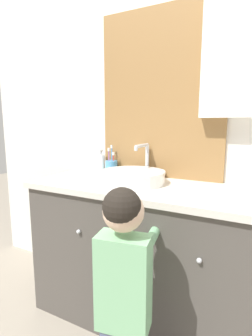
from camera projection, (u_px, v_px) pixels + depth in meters
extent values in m
cube|color=silver|center=(172.00, 117.00, 1.69)|extent=(3.20, 0.06, 2.50)
cube|color=olive|center=(160.00, 98.00, 1.66)|extent=(0.82, 0.02, 1.10)
cube|color=#B2C1CC|center=(160.00, 98.00, 1.66)|extent=(0.76, 0.01, 1.04)
cube|color=#4C4742|center=(152.00, 259.00, 1.56)|extent=(1.43, 0.51, 0.82)
cube|color=beige|center=(153.00, 189.00, 1.49)|extent=(1.47, 0.55, 0.03)
sphere|color=silver|center=(79.00, 232.00, 1.45)|extent=(0.02, 0.02, 0.02)
sphere|color=silver|center=(199.00, 261.00, 1.14)|extent=(0.02, 0.02, 0.02)
cylinder|color=white|center=(133.00, 177.00, 1.55)|extent=(0.38, 0.38, 0.08)
cylinder|color=silver|center=(133.00, 171.00, 1.55)|extent=(0.31, 0.31, 0.01)
cylinder|color=silver|center=(147.00, 161.00, 1.73)|extent=(0.02, 0.02, 0.21)
cylinder|color=silver|center=(142.00, 146.00, 1.64)|extent=(0.02, 0.17, 0.02)
cylinder|color=silver|center=(136.00, 149.00, 1.56)|extent=(0.02, 0.02, 0.02)
sphere|color=white|center=(162.00, 173.00, 1.69)|extent=(0.05, 0.05, 0.05)
cylinder|color=#4C93C6|center=(111.00, 167.00, 1.83)|extent=(0.08, 0.08, 0.09)
cylinder|color=#D6423D|center=(113.00, 162.00, 1.82)|extent=(0.01, 0.01, 0.14)
cube|color=white|center=(113.00, 154.00, 1.81)|extent=(0.01, 0.02, 0.02)
cylinder|color=#3884DB|center=(112.00, 159.00, 1.84)|extent=(0.01, 0.01, 0.19)
cube|color=white|center=(112.00, 147.00, 1.83)|extent=(0.01, 0.02, 0.02)
cylinder|color=#8E56B7|center=(109.00, 160.00, 1.82)|extent=(0.01, 0.01, 0.17)
cube|color=white|center=(109.00, 150.00, 1.80)|extent=(0.01, 0.02, 0.02)
cylinder|color=white|center=(101.00, 164.00, 1.89)|extent=(0.05, 0.05, 0.13)
cylinder|color=silver|center=(101.00, 153.00, 1.87)|extent=(0.02, 0.02, 0.02)
cube|color=silver|center=(100.00, 151.00, 1.86)|extent=(0.02, 0.03, 0.02)
cube|color=#7FBC89|center=(124.00, 283.00, 1.05)|extent=(0.23, 0.15, 0.40)
sphere|color=beige|center=(123.00, 211.00, 1.00)|extent=(0.16, 0.16, 0.16)
sphere|color=black|center=(122.00, 207.00, 0.98)|extent=(0.15, 0.15, 0.15)
cylinder|color=#7FBC89|center=(153.00, 234.00, 1.20)|extent=(0.10, 0.30, 0.05)
cylinder|color=#47B26B|center=(160.00, 215.00, 1.33)|extent=(0.02, 0.05, 0.12)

